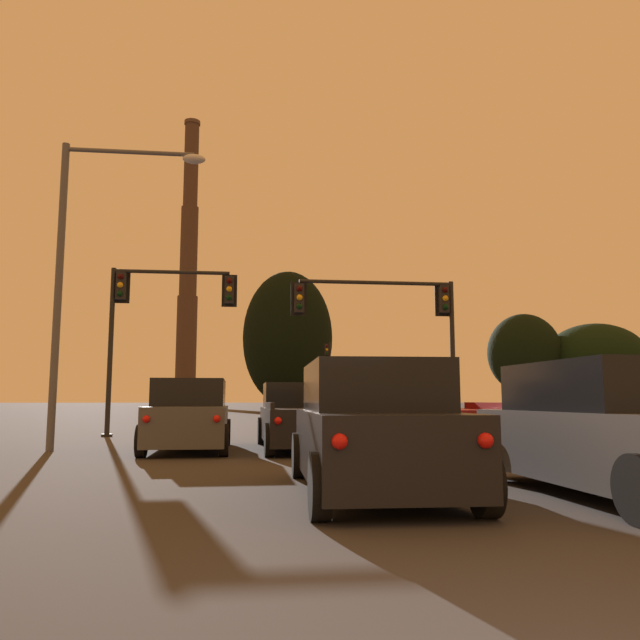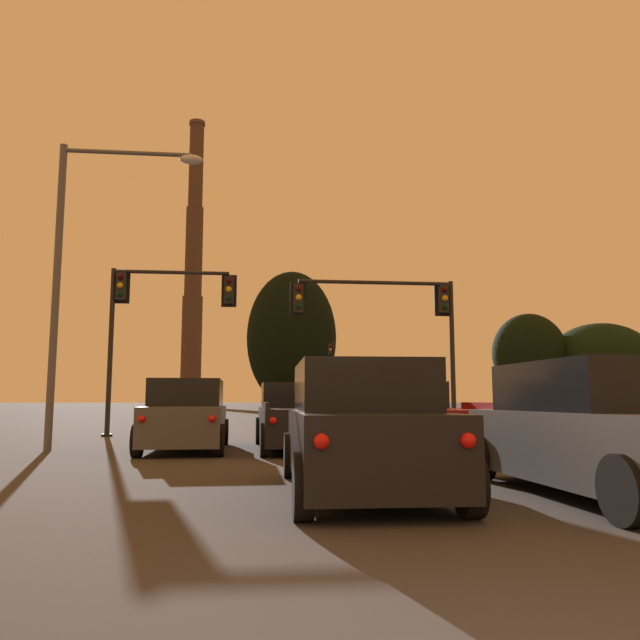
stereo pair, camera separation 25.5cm
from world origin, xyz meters
name	(u,v)px [view 2 (the right image)]	position (x,y,z in m)	size (l,w,h in m)	color
suv_left_lane_front	(187,416)	(-3.06, 14.59, 0.90)	(2.16, 4.93, 1.86)	#4C4F54
pickup_truck_center_lane_front	(297,419)	(-0.10, 14.91, 0.80)	(2.27, 5.54, 1.82)	black
suv_right_lane_second	(599,431)	(3.44, 5.92, 0.90)	(2.23, 4.95, 1.86)	#4C4F54
suv_center_lane_second	(361,430)	(0.21, 6.57, 0.90)	(2.21, 4.95, 1.86)	black
pickup_truck_right_lane_front	(422,420)	(3.08, 13.69, 0.80)	(2.18, 5.51, 1.82)	maroon
traffic_light_overhead_right	(398,315)	(3.96, 19.98, 4.42)	(6.22, 0.50, 5.74)	black
traffic_light_far_right	(332,367)	(5.98, 54.95, 4.31)	(0.78, 0.50, 6.61)	black
traffic_light_overhead_left	(153,308)	(-5.08, 21.21, 4.72)	(4.77, 0.50, 6.21)	black
street_lamp	(83,256)	(-5.96, 14.71, 5.18)	(3.88, 0.36, 8.30)	#56565B
smokestack	(193,291)	(-12.81, 116.12, 21.78)	(6.09, 6.09, 55.61)	#3C2B22
treeline_far_right	(292,338)	(2.84, 64.88, 7.97)	(9.70, 8.73, 15.29)	black
treeline_center_left	(601,361)	(39.04, 66.26, 5.79)	(12.14, 10.93, 10.23)	black
treeline_left_mid	(529,353)	(30.58, 66.74, 6.67)	(8.54, 7.69, 11.31)	black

